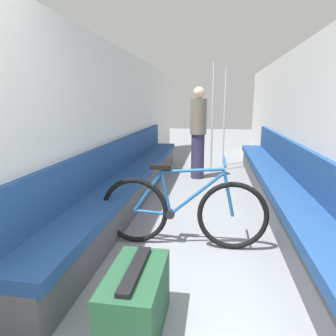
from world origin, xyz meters
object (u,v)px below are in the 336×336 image
(grab_pole_near, at_px, (212,120))
(luggage_bag, at_px, (136,302))
(bench_seat_row_left, at_px, (132,180))
(bicycle, at_px, (182,211))
(grab_pole_far, at_px, (224,118))
(passenger_standing, at_px, (198,132))
(bench_seat_row_right, at_px, (279,185))

(grab_pole_near, height_order, luggage_bag, grab_pole_near)
(bench_seat_row_left, bearing_deg, luggage_bag, -74.00)
(bicycle, relative_size, grab_pole_far, 0.77)
(bicycle, xyz_separation_m, passenger_standing, (-0.01, 2.78, 0.51))
(grab_pole_far, bearing_deg, luggage_bag, -97.17)
(bench_seat_row_left, distance_m, luggage_bag, 2.71)
(bench_seat_row_right, height_order, luggage_bag, bench_seat_row_right)
(bench_seat_row_left, relative_size, passenger_standing, 3.35)
(bench_seat_row_left, bearing_deg, bicycle, -56.92)
(bench_seat_row_left, xyz_separation_m, passenger_standing, (0.90, 1.39, 0.58))
(passenger_standing, bearing_deg, luggage_bag, -176.66)
(bicycle, xyz_separation_m, grab_pole_near, (0.24, 3.33, 0.70))
(bench_seat_row_left, bearing_deg, grab_pole_far, 61.83)
(bench_seat_row_left, xyz_separation_m, bench_seat_row_right, (2.11, 0.00, 0.00))
(bench_seat_row_right, bearing_deg, bench_seat_row_left, 180.00)
(bicycle, distance_m, grab_pole_near, 3.41)
(bench_seat_row_right, relative_size, passenger_standing, 3.35)
(luggage_bag, bearing_deg, bicycle, 82.51)
(bench_seat_row_right, height_order, bicycle, bicycle)
(bench_seat_row_right, distance_m, passenger_standing, 1.94)
(passenger_standing, bearing_deg, bench_seat_row_left, 152.63)
(grab_pole_near, bearing_deg, luggage_bag, -95.01)
(passenger_standing, bearing_deg, bicycle, -174.32)
(grab_pole_far, bearing_deg, passenger_standing, -112.31)
(bench_seat_row_right, bearing_deg, grab_pole_near, 116.47)
(bicycle, relative_size, luggage_bag, 2.68)
(grab_pole_far, bearing_deg, bench_seat_row_left, -118.17)
(bicycle, distance_m, passenger_standing, 2.83)
(passenger_standing, xyz_separation_m, luggage_bag, (-0.15, -4.00, -0.66))
(bench_seat_row_left, bearing_deg, grab_pole_near, 59.41)
(bench_seat_row_left, relative_size, luggage_bag, 9.10)
(bench_seat_row_right, distance_m, grab_pole_near, 2.30)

